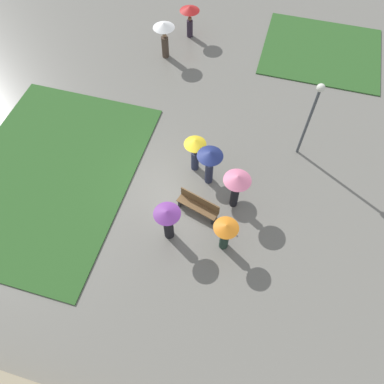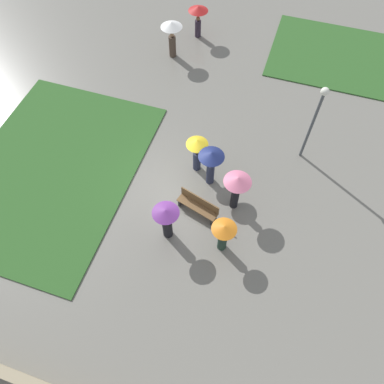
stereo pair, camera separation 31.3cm
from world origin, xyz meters
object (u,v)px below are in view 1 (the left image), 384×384
(park_bench, at_px, (198,205))
(crowd_person_orange, at_px, (225,232))
(crowd_person_pink, at_px, (237,184))
(crowd_person_navy, at_px, (210,160))
(crowd_person_purple, at_px, (168,220))
(lone_walker_mid_plaza, at_px, (190,14))
(lamp_post, at_px, (312,111))
(crowd_person_yellow, at_px, (195,149))
(lone_walker_far_path, at_px, (164,33))

(park_bench, distance_m, crowd_person_orange, 1.93)
(crowd_person_pink, xyz_separation_m, crowd_person_navy, (-1.27, 0.85, -0.06))
(crowd_person_orange, distance_m, crowd_person_purple, 2.14)
(crowd_person_pink, distance_m, lone_walker_mid_plaza, 11.37)
(lamp_post, height_order, lone_walker_mid_plaza, lamp_post)
(crowd_person_yellow, height_order, lone_walker_mid_plaza, crowd_person_yellow)
(crowd_person_yellow, bearing_deg, crowd_person_navy, -43.14)
(crowd_person_pink, distance_m, crowd_person_navy, 1.53)
(lamp_post, bearing_deg, crowd_person_yellow, -153.18)
(crowd_person_purple, relative_size, crowd_person_navy, 0.95)
(park_bench, xyz_separation_m, crowd_person_navy, (0.03, 1.56, 0.96))
(park_bench, distance_m, lamp_post, 5.84)
(crowd_person_orange, distance_m, lone_walker_far_path, 11.62)
(park_bench, height_order, lone_walker_mid_plaza, lone_walker_mid_plaza)
(park_bench, relative_size, crowd_person_navy, 0.92)
(crowd_person_purple, bearing_deg, lamp_post, 49.37)
(crowd_person_orange, relative_size, lone_walker_mid_plaza, 0.95)
(crowd_person_navy, relative_size, lone_walker_far_path, 0.98)
(crowd_person_yellow, height_order, crowd_person_orange, crowd_person_yellow)
(crowd_person_yellow, relative_size, crowd_person_purple, 0.99)
(crowd_person_purple, xyz_separation_m, lone_walker_far_path, (-3.48, 10.29, 0.23))
(lamp_post, relative_size, crowd_person_pink, 1.95)
(crowd_person_pink, bearing_deg, lamp_post, -167.35)
(lamp_post, height_order, lone_walker_far_path, lamp_post)
(park_bench, distance_m, crowd_person_purple, 1.74)
(lone_walker_mid_plaza, bearing_deg, lamp_post, -114.83)
(lamp_post, height_order, crowd_person_yellow, lamp_post)
(lamp_post, relative_size, lone_walker_mid_plaza, 2.17)
(park_bench, relative_size, lone_walker_far_path, 0.90)
(crowd_person_yellow, xyz_separation_m, crowd_person_navy, (0.75, -0.51, 0.13))
(lone_walker_far_path, bearing_deg, crowd_person_pink, 108.64)
(crowd_person_pink, bearing_deg, lone_walker_far_path, -100.98)
(park_bench, height_order, crowd_person_purple, crowd_person_purple)
(crowd_person_orange, height_order, crowd_person_purple, crowd_person_purple)
(crowd_person_yellow, distance_m, lone_walker_far_path, 7.74)
(crowd_person_yellow, xyz_separation_m, lone_walker_mid_plaza, (-2.79, 8.95, 0.04))
(crowd_person_pink, height_order, lone_walker_far_path, lone_walker_far_path)
(crowd_person_orange, xyz_separation_m, crowd_person_purple, (-2.14, -0.12, 0.08))
(crowd_person_navy, height_order, lone_walker_far_path, lone_walker_far_path)
(lamp_post, xyz_separation_m, crowd_person_orange, (-2.16, -5.42, -1.41))
(crowd_person_orange, height_order, crowd_person_navy, crowd_person_navy)
(lone_walker_far_path, xyz_separation_m, lone_walker_mid_plaza, (0.78, 2.08, -0.11))
(crowd_person_navy, xyz_separation_m, lone_walker_far_path, (-4.31, 7.38, 0.01))
(park_bench, xyz_separation_m, crowd_person_purple, (-0.81, -1.35, 0.75))
(crowd_person_orange, bearing_deg, lone_walker_mid_plaza, -99.82)
(park_bench, xyz_separation_m, lone_walker_far_path, (-4.29, 8.94, 0.98))
(lamp_post, relative_size, crowd_person_orange, 2.29)
(park_bench, height_order, lamp_post, lamp_post)
(crowd_person_pink, relative_size, crowd_person_navy, 1.02)
(lamp_post, distance_m, crowd_person_yellow, 4.88)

